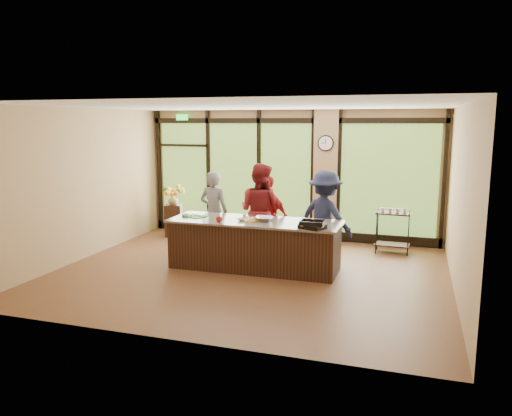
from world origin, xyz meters
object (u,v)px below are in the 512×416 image
Objects in this scene: island_base at (255,245)px; flower_stand at (174,220)px; cook_left at (214,212)px; cook_right at (325,217)px; bar_cart at (393,226)px; roasting_pan at (312,227)px.

flower_stand is at bearing 143.68° from island_base.
cook_left is at bearing 144.83° from island_base.
bar_cart is at bearing -113.19° from cook_right.
cook_right is at bearing 34.73° from island_base.
flower_stand is (-2.69, 1.98, -0.06)m from island_base.
roasting_pan reaches higher than flower_stand.
island_base is 1.72× the size of cook_right.
cook_left is 4.28× the size of roasting_pan.
cook_right is at bearing -174.21° from cook_left.
cook_left is 2.61m from roasting_pan.
island_base is at bearing -138.00° from bar_cart.
roasting_pan reaches higher than bar_cart.
island_base is 4.07× the size of flower_stand.
roasting_pan is at bearing 158.38° from cook_left.
cook_right reaches higher than flower_stand.
cook_right is 4.07m from flower_stand.
cook_right is 1.70m from bar_cart.
bar_cart is (1.25, 2.32, -0.38)m from roasting_pan.
bar_cart reaches higher than flower_stand.
cook_left is at bearing -55.58° from flower_stand.
roasting_pan is 4.56m from flower_stand.
cook_left reaches higher than island_base.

